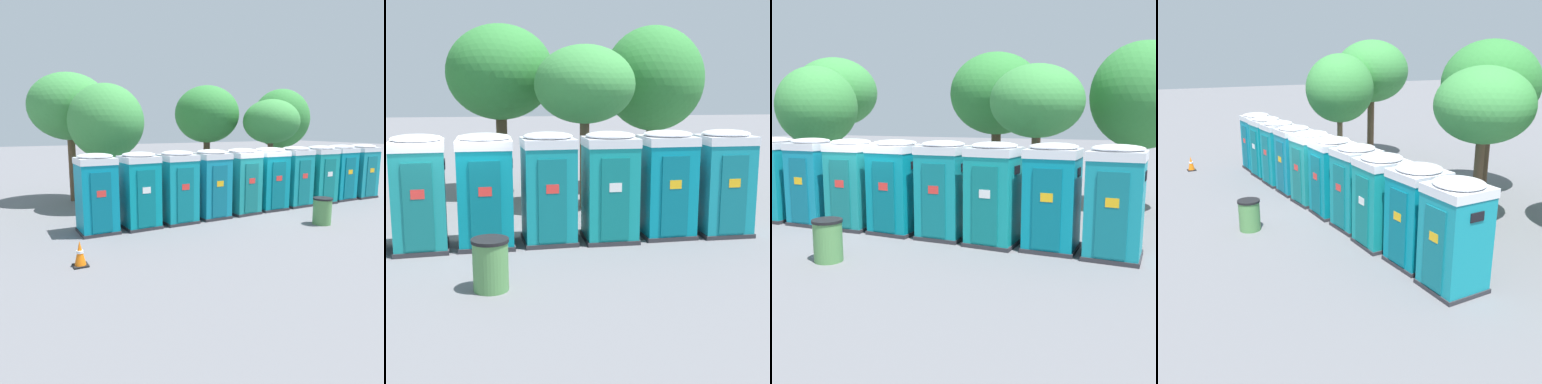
# 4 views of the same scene
# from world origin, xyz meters

# --- Properties ---
(ground_plane) EXTENTS (120.00, 120.00, 0.00)m
(ground_plane) POSITION_xyz_m (0.00, 0.00, 0.00)
(ground_plane) COLOR slate
(portapotty_0) EXTENTS (1.20, 1.22, 2.54)m
(portapotty_0) POSITION_xyz_m (-6.37, -0.29, 1.28)
(portapotty_0) COLOR #2D2D33
(portapotty_0) RESTS_ON ground
(portapotty_1) EXTENTS (1.23, 1.25, 2.54)m
(portapotty_1) POSITION_xyz_m (-4.95, -0.33, 1.28)
(portapotty_1) COLOR #2D2D33
(portapotty_1) RESTS_ON ground
(portapotty_2) EXTENTS (1.23, 1.24, 2.54)m
(portapotty_2) POSITION_xyz_m (-3.54, -0.31, 1.28)
(portapotty_2) COLOR #2D2D33
(portapotty_2) RESTS_ON ground
(portapotty_3) EXTENTS (1.20, 1.23, 2.54)m
(portapotty_3) POSITION_xyz_m (-2.12, -0.24, 1.28)
(portapotty_3) COLOR #2D2D33
(portapotty_3) RESTS_ON ground
(portapotty_4) EXTENTS (1.24, 1.27, 2.54)m
(portapotty_4) POSITION_xyz_m (-0.70, -0.19, 1.28)
(portapotty_4) COLOR #2D2D33
(portapotty_4) RESTS_ON ground
(portapotty_5) EXTENTS (1.25, 1.21, 2.54)m
(portapotty_5) POSITION_xyz_m (0.71, -0.12, 1.28)
(portapotty_5) COLOR #2D2D33
(portapotty_5) RESTS_ON ground
(portapotty_6) EXTENTS (1.24, 1.24, 2.54)m
(portapotty_6) POSITION_xyz_m (2.13, -0.05, 1.28)
(portapotty_6) COLOR #2D2D33
(portapotty_6) RESTS_ON ground
(portapotty_7) EXTENTS (1.22, 1.21, 2.54)m
(portapotty_7) POSITION_xyz_m (3.55, -0.10, 1.28)
(portapotty_7) COLOR #2D2D33
(portapotty_7) RESTS_ON ground
(portapotty_8) EXTENTS (1.26, 1.23, 2.54)m
(portapotty_8) POSITION_xyz_m (4.96, 0.04, 1.28)
(portapotty_8) COLOR #2D2D33
(portapotty_8) RESTS_ON ground
(portapotty_9) EXTENTS (1.23, 1.21, 2.54)m
(portapotty_9) POSITION_xyz_m (6.38, -0.02, 1.28)
(portapotty_9) COLOR #2D2D33
(portapotty_9) RESTS_ON ground
(street_tree_0) EXTENTS (3.55, 3.55, 5.69)m
(street_tree_0) POSITION_xyz_m (-6.02, 5.49, 4.20)
(street_tree_0) COLOR brown
(street_tree_0) RESTS_ON ground
(street_tree_1) EXTENTS (3.49, 3.49, 5.55)m
(street_tree_1) POSITION_xyz_m (1.28, 5.96, 3.99)
(street_tree_1) COLOR #4C3826
(street_tree_1) RESTS_ON ground
(street_tree_3) EXTENTS (3.05, 3.05, 5.07)m
(street_tree_3) POSITION_xyz_m (-5.02, 3.21, 3.54)
(street_tree_3) COLOR brown
(street_tree_3) RESTS_ON ground
(street_tree_4) EXTENTS (2.90, 2.90, 4.74)m
(street_tree_4) POSITION_xyz_m (3.59, 3.36, 3.59)
(street_tree_4) COLOR brown
(street_tree_4) RESTS_ON ground
(trash_can) EXTENTS (0.66, 0.66, 0.93)m
(trash_can) POSITION_xyz_m (0.77, -2.90, 0.47)
(trash_can) COLOR #518C4C
(trash_can) RESTS_ON ground
(traffic_cone) EXTENTS (0.36, 0.36, 0.64)m
(traffic_cone) POSITION_xyz_m (-7.50, -3.06, 0.31)
(traffic_cone) COLOR black
(traffic_cone) RESTS_ON ground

